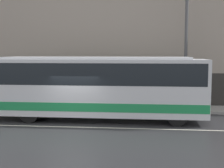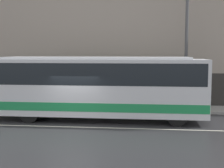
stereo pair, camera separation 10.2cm
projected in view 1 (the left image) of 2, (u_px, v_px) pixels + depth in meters
ground_plane at (72, 127)px, 15.54m from camera, size 60.00×60.00×0.00m
sidewalk at (90, 107)px, 20.63m from camera, size 60.00×2.31×0.16m
building_facade at (93, 41)px, 21.46m from camera, size 60.00×0.35×9.27m
lane_stripe at (72, 127)px, 15.54m from camera, size 54.00×0.14×0.01m
transit_bus at (97, 85)px, 17.02m from camera, size 11.71×2.49×3.46m
utility_pole_near at (186, 44)px, 19.27m from camera, size 0.20×0.20×8.14m
pedestrian_waiting at (50, 96)px, 20.29m from camera, size 0.36×0.36×1.54m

